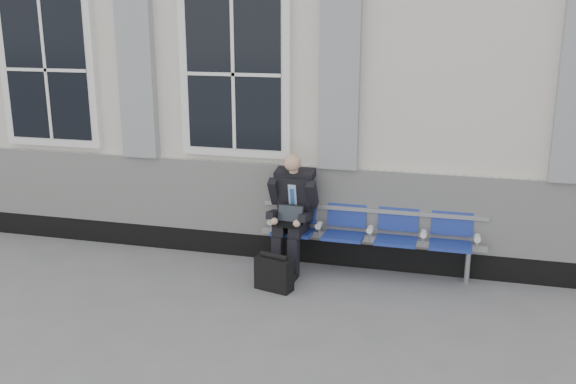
% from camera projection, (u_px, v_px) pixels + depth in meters
% --- Properties ---
extents(ground, '(70.00, 70.00, 0.00)m').
position_uv_depth(ground, '(162.00, 299.00, 6.81)').
color(ground, slate).
rests_on(ground, ground).
extents(station_building, '(14.40, 4.40, 4.49)m').
position_uv_depth(station_building, '(257.00, 64.00, 9.46)').
color(station_building, beige).
rests_on(station_building, ground).
extents(bench, '(2.60, 0.47, 0.91)m').
position_uv_depth(bench, '(371.00, 227.00, 7.39)').
color(bench, '#9EA0A3').
rests_on(bench, ground).
extents(businessman, '(0.56, 0.75, 1.39)m').
position_uv_depth(businessman, '(292.00, 208.00, 7.44)').
color(businessman, black).
rests_on(businessman, ground).
extents(briefcase, '(0.44, 0.27, 0.42)m').
position_uv_depth(briefcase, '(274.00, 273.00, 6.99)').
color(briefcase, black).
rests_on(briefcase, ground).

